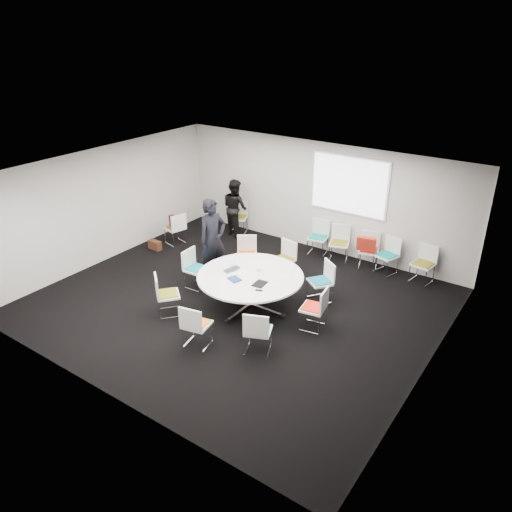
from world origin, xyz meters
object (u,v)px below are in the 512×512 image
Objects in this scene: chair_back_a at (318,244)px; chair_person_back at (239,223)px; chair_ring_d at (247,262)px; chair_ring_h at (258,339)px; chair_ring_a at (313,316)px; chair_ring_e at (196,276)px; chair_ring_b at (320,289)px; conference_table at (250,284)px; person_main at (213,239)px; chair_back_c at (368,257)px; chair_ring_c at (283,267)px; chair_spare_left at (176,234)px; laptop at (233,270)px; person_back at (235,207)px; chair_ring_g at (197,333)px; cup at (258,270)px; chair_ring_f at (168,302)px; chair_back_b at (339,250)px; chair_back_d at (386,262)px; maroon_bag at (175,222)px; brown_bag at (155,245)px.

chair_back_a and chair_person_back have the same top height.
chair_ring_h is (2.01, -2.46, 0.00)m from chair_ring_d.
chair_ring_e is (-2.97, -0.02, 0.00)m from chair_ring_a.
chair_person_back is at bearing 107.09° from chair_ring_h.
chair_ring_b is 1.00× the size of chair_ring_d.
chair_ring_b reaches higher than conference_table.
person_main is (0.01, 0.61, 0.68)m from chair_ring_e.
person_main reaches higher than chair_ring_e.
chair_ring_c is at bearing 31.94° from chair_back_c.
conference_table is at bearing -99.38° from chair_spare_left.
person_back is at bearing 49.47° from laptop.
person_main is at bearing 111.06° from chair_ring_g.
chair_back_c is at bearing 66.75° from cup.
chair_ring_f and chair_spare_left have the same top height.
laptop is (-1.44, 1.19, 0.47)m from chair_ring_h.
laptop is (2.21, -2.99, -0.05)m from person_back.
chair_ring_b is at bearing -81.84° from chair_spare_left.
chair_ring_a is 1.00× the size of chair_person_back.
chair_back_b is 2.95m from cup.
chair_back_a is (-1.58, 3.09, 0.00)m from chair_ring_a.
chair_ring_c is 2.02m from chair_ring_e.
chair_ring_b is 2.77m from chair_ring_e.
person_back reaches higher than cup.
chair_ring_h reaches higher than conference_table.
chair_ring_b is at bearing -40.76° from laptop.
person_main is at bearing 157.50° from conference_table.
chair_back_a is at bearing 81.63° from chair_ring_h.
chair_ring_e is 2.80m from chair_ring_h.
chair_person_back is at bearing 17.50° from chair_back_d.
conference_table is at bearing -23.23° from maroon_bag.
chair_back_b is at bearing 17.89° from chair_back_d.
chair_spare_left is (-3.40, 0.01, 0.00)m from chair_ring_c.
chair_ring_c is 1.62m from chair_back_a.
chair_ring_a reaches higher than laptop.
person_back is at bearing 107.75° from chair_ring_g.
chair_person_back is at bearing -18.46° from chair_back_b.
chair_spare_left reaches higher than conference_table.
chair_person_back is at bearing 132.48° from cup.
brown_bag is at bearing 70.89° from chair_ring_a.
chair_ring_h is 1.00× the size of chair_back_a.
brown_bag is (-4.76, 2.14, -0.16)m from chair_ring_h.
chair_person_back is (-2.52, -0.00, 0.00)m from chair_back_a.
person_back is at bearing -18.46° from chair_spare_left.
chair_back_b is (-0.97, 3.07, 0.00)m from chair_ring_a.
maroon_bag is at bearing 170.58° from chair_ring_f.
laptop is (1.07, -0.65, -0.21)m from person_main.
chair_back_d is 2.42× the size of laptop.
chair_back_b is (0.61, -0.03, 0.00)m from chair_back_a.
chair_ring_d is (-2.06, 0.19, 0.00)m from chair_ring_b.
chair_ring_c reaches higher than cup.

